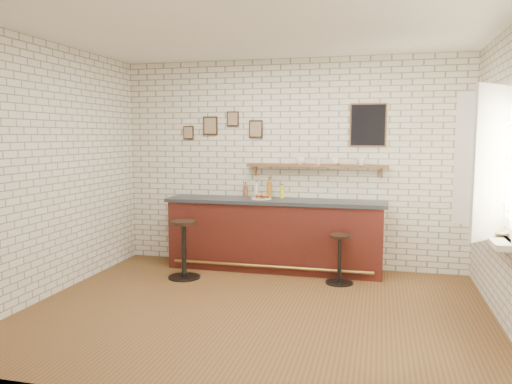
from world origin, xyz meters
TOP-DOWN VIEW (x-y plane):
  - ground at (0.00, 0.00)m, footprint 5.00×5.00m
  - bar_counter at (-0.16, 1.70)m, footprint 3.10×0.65m
  - sandwich_plate at (-0.34, 1.68)m, footprint 0.28×0.28m
  - ciabatta_sandwich at (-0.33, 1.68)m, footprint 0.22×0.16m
  - potato_chips at (-0.36, 1.68)m, footprint 0.25×0.17m
  - bitters_bottle_brown at (-0.63, 1.90)m, footprint 0.07×0.07m
  - bitters_bottle_white at (-0.47, 1.90)m, footprint 0.06×0.06m
  - bitters_bottle_amber at (-0.28, 1.90)m, footprint 0.07×0.07m
  - condiment_bottle_yellow at (-0.09, 1.90)m, footprint 0.06×0.06m
  - bar_stool_left at (-1.25, 0.98)m, footprint 0.43×0.43m
  - bar_stool_right at (0.80, 1.23)m, footprint 0.36×0.36m
  - wall_shelf at (0.40, 1.90)m, footprint 2.00×0.18m
  - shelf_cup_a at (0.17, 1.90)m, footprint 0.14×0.14m
  - shelf_cup_b at (0.43, 1.90)m, footprint 0.13×0.13m
  - shelf_cup_c at (0.66, 1.90)m, footprint 0.16×0.16m
  - shelf_cup_d at (1.02, 1.90)m, footprint 0.13×0.13m
  - back_wall_decor at (0.23, 1.98)m, footprint 2.96×0.02m
  - window_sill at (2.40, 0.30)m, footprint 0.20×1.35m
  - casement_window at (2.36, 0.30)m, footprint 0.40×1.30m
  - book_lower at (2.38, 0.21)m, footprint 0.23×0.28m
  - book_upper at (2.38, 0.18)m, footprint 0.29×0.30m

SIDE VIEW (x-z plane):
  - ground at x=0.00m, z-range 0.00..0.00m
  - bar_stool_right at x=0.80m, z-range 0.02..0.67m
  - bar_stool_left at x=-1.25m, z-range 0.03..0.81m
  - bar_counter at x=-0.16m, z-range 0.00..1.01m
  - window_sill at x=2.40m, z-range 0.87..0.93m
  - book_lower at x=2.38m, z-range 0.93..0.95m
  - book_upper at x=2.38m, z-range 0.95..0.97m
  - sandwich_plate at x=-0.34m, z-range 1.01..1.02m
  - potato_chips at x=-0.36m, z-range 1.02..1.03m
  - ciabatta_sandwich at x=-0.33m, z-range 1.02..1.09m
  - condiment_bottle_yellow at x=-0.09m, z-range 0.99..1.19m
  - bitters_bottle_brown at x=-0.63m, z-range 0.99..1.21m
  - bitters_bottle_white at x=-0.47m, z-range 0.99..1.23m
  - bitters_bottle_amber at x=-0.28m, z-range 0.98..1.28m
  - wall_shelf at x=0.40m, z-range 1.39..1.57m
  - shelf_cup_b at x=0.43m, z-range 1.50..1.58m
  - shelf_cup_c at x=0.66m, z-range 1.50..1.60m
  - shelf_cup_a at x=0.17m, z-range 1.50..1.60m
  - shelf_cup_d at x=1.02m, z-range 1.50..1.60m
  - casement_window at x=2.36m, z-range 0.87..2.43m
  - back_wall_decor at x=0.23m, z-range 1.77..2.33m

